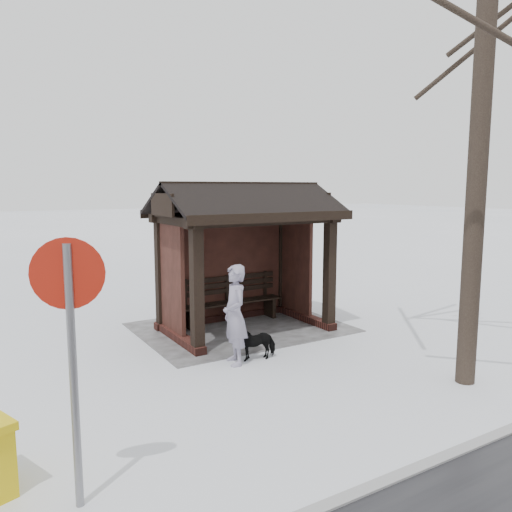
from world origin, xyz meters
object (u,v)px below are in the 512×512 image
Objects in this scene: bus_shelter at (241,227)px; dog at (255,342)px; pedestrian at (235,315)px; road_sign at (70,318)px.

bus_shelter is 2.67m from dog.
bus_shelter reaches higher than pedestrian.
bus_shelter is at bearing 157.55° from pedestrian.
dog is at bearing -123.21° from road_sign.
road_sign is at bearing -40.08° from pedestrian.
bus_shelter is 5.08× the size of dog.
pedestrian is at bearing -120.22° from road_sign.
dog is 4.66m from road_sign.
pedestrian is 0.70m from dog.
bus_shelter reaches higher than dog.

